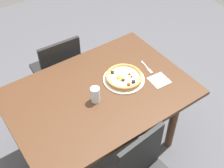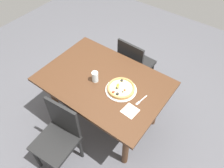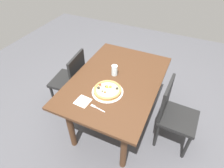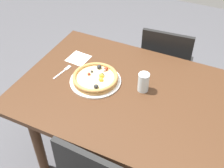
{
  "view_description": "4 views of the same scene",
  "coord_description": "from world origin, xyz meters",
  "px_view_note": "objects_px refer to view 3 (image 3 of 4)",
  "views": [
    {
      "loc": [
        0.81,
        1.32,
        2.35
      ],
      "look_at": [
        -0.12,
        0.0,
        0.77
      ],
      "focal_mm": 47.1,
      "sensor_mm": 36.0,
      "label": 1
    },
    {
      "loc": [
        -1.06,
        1.27,
        2.51
      ],
      "look_at": [
        -0.12,
        0.0,
        0.77
      ],
      "focal_mm": 35.47,
      "sensor_mm": 36.0,
      "label": 2
    },
    {
      "loc": [
        -1.52,
        -0.64,
        2.11
      ],
      "look_at": [
        -0.12,
        0.0,
        0.77
      ],
      "focal_mm": 30.42,
      "sensor_mm": 36.0,
      "label": 3
    },
    {
      "loc": [
        0.45,
        -1.2,
        1.94
      ],
      "look_at": [
        -0.12,
        0.0,
        0.77
      ],
      "focal_mm": 45.63,
      "sensor_mm": 36.0,
      "label": 4
    }
  ],
  "objects_px": {
    "pizza": "(107,90)",
    "fork": "(97,108)",
    "chair_near": "(174,113)",
    "plate": "(107,92)",
    "dining_table": "(116,87)",
    "napkin": "(83,101)",
    "drinking_glass": "(114,70)",
    "chair_far": "(71,79)"
  },
  "relations": [
    {
      "from": "pizza",
      "to": "fork",
      "type": "height_order",
      "value": "pizza"
    },
    {
      "from": "chair_near",
      "to": "pizza",
      "type": "distance_m",
      "value": 0.8
    },
    {
      "from": "chair_near",
      "to": "plate",
      "type": "relative_size",
      "value": 2.64
    },
    {
      "from": "pizza",
      "to": "plate",
      "type": "bearing_deg",
      "value": -132.66
    },
    {
      "from": "dining_table",
      "to": "napkin",
      "type": "height_order",
      "value": "napkin"
    },
    {
      "from": "plate",
      "to": "drinking_glass",
      "type": "height_order",
      "value": "drinking_glass"
    },
    {
      "from": "chair_far",
      "to": "napkin",
      "type": "xyz_separation_m",
      "value": [
        -0.51,
        -0.53,
        0.28
      ]
    },
    {
      "from": "dining_table",
      "to": "pizza",
      "type": "xyz_separation_m",
      "value": [
        -0.23,
        0.01,
        0.14
      ]
    },
    {
      "from": "chair_far",
      "to": "drinking_glass",
      "type": "distance_m",
      "value": 0.72
    },
    {
      "from": "chair_far",
      "to": "plate",
      "type": "relative_size",
      "value": 2.64
    },
    {
      "from": "chair_near",
      "to": "napkin",
      "type": "height_order",
      "value": "chair_near"
    },
    {
      "from": "chair_near",
      "to": "fork",
      "type": "relative_size",
      "value": 5.23
    },
    {
      "from": "fork",
      "to": "napkin",
      "type": "distance_m",
      "value": 0.17
    },
    {
      "from": "chair_far",
      "to": "pizza",
      "type": "height_order",
      "value": "chair_far"
    },
    {
      "from": "plate",
      "to": "fork",
      "type": "relative_size",
      "value": 1.98
    },
    {
      "from": "chair_far",
      "to": "plate",
      "type": "height_order",
      "value": "chair_far"
    },
    {
      "from": "chair_near",
      "to": "chair_far",
      "type": "xyz_separation_m",
      "value": [
        0.03,
        1.38,
        0.0
      ]
    },
    {
      "from": "plate",
      "to": "drinking_glass",
      "type": "distance_m",
      "value": 0.31
    },
    {
      "from": "drinking_glass",
      "to": "chair_far",
      "type": "bearing_deg",
      "value": 91.44
    },
    {
      "from": "chair_far",
      "to": "fork",
      "type": "relative_size",
      "value": 5.23
    },
    {
      "from": "chair_far",
      "to": "pizza",
      "type": "relative_size",
      "value": 2.98
    },
    {
      "from": "chair_far",
      "to": "plate",
      "type": "xyz_separation_m",
      "value": [
        -0.29,
        -0.69,
        0.28
      ]
    },
    {
      "from": "drinking_glass",
      "to": "napkin",
      "type": "distance_m",
      "value": 0.54
    },
    {
      "from": "dining_table",
      "to": "drinking_glass",
      "type": "xyz_separation_m",
      "value": [
        0.07,
        0.06,
        0.17
      ]
    },
    {
      "from": "plate",
      "to": "chair_near",
      "type": "bearing_deg",
      "value": -69.75
    },
    {
      "from": "plate",
      "to": "pizza",
      "type": "xyz_separation_m",
      "value": [
        0.0,
        0.0,
        0.03
      ]
    },
    {
      "from": "napkin",
      "to": "pizza",
      "type": "bearing_deg",
      "value": -35.43
    },
    {
      "from": "pizza",
      "to": "drinking_glass",
      "type": "height_order",
      "value": "drinking_glass"
    },
    {
      "from": "drinking_glass",
      "to": "plate",
      "type": "bearing_deg",
      "value": -170.24
    },
    {
      "from": "chair_far",
      "to": "napkin",
      "type": "bearing_deg",
      "value": -139.06
    },
    {
      "from": "napkin",
      "to": "fork",
      "type": "bearing_deg",
      "value": -96.17
    },
    {
      "from": "fork",
      "to": "napkin",
      "type": "bearing_deg",
      "value": 2.91
    },
    {
      "from": "plate",
      "to": "drinking_glass",
      "type": "bearing_deg",
      "value": 9.76
    },
    {
      "from": "pizza",
      "to": "dining_table",
      "type": "bearing_deg",
      "value": -1.39
    },
    {
      "from": "chair_near",
      "to": "pizza",
      "type": "xyz_separation_m",
      "value": [
        -0.26,
        0.7,
        0.31
      ]
    },
    {
      "from": "plate",
      "to": "fork",
      "type": "distance_m",
      "value": 0.24
    },
    {
      "from": "dining_table",
      "to": "pizza",
      "type": "height_order",
      "value": "pizza"
    },
    {
      "from": "drinking_glass",
      "to": "napkin",
      "type": "relative_size",
      "value": 0.88
    },
    {
      "from": "dining_table",
      "to": "chair_near",
      "type": "bearing_deg",
      "value": -87.89
    },
    {
      "from": "fork",
      "to": "napkin",
      "type": "height_order",
      "value": "fork"
    },
    {
      "from": "napkin",
      "to": "chair_far",
      "type": "bearing_deg",
      "value": 45.96
    },
    {
      "from": "dining_table",
      "to": "drinking_glass",
      "type": "distance_m",
      "value": 0.19
    }
  ]
}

